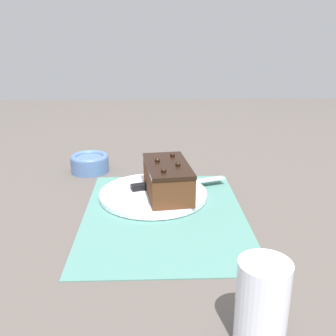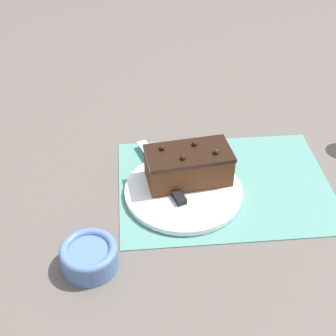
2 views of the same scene
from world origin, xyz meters
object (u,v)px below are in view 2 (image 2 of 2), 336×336
object	(u,v)px
serving_knife	(168,181)
chocolate_cake	(188,165)
small_bowl	(89,256)
cake_plate	(183,191)

from	to	relation	value
serving_knife	chocolate_cake	bearing A→B (deg)	-7.21
small_bowl	chocolate_cake	bearing A→B (deg)	-134.40
cake_plate	small_bowl	size ratio (longest dim) A/B	2.41
chocolate_cake	small_bowl	distance (m)	0.29
cake_plate	small_bowl	bearing A→B (deg)	42.66
chocolate_cake	cake_plate	bearing A→B (deg)	67.67
cake_plate	small_bowl	world-z (taller)	small_bowl
serving_knife	small_bowl	size ratio (longest dim) A/B	2.27
cake_plate	chocolate_cake	xyz separation A→B (m)	(-0.01, -0.03, 0.04)
serving_knife	small_bowl	bearing A→B (deg)	-146.41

